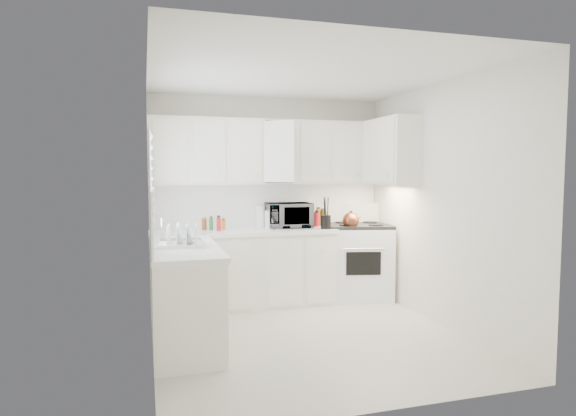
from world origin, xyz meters
name	(u,v)px	position (x,y,z in m)	size (l,w,h in m)	color
floor	(308,337)	(0.00, 0.00, 0.00)	(3.20, 3.20, 0.00)	silver
ceiling	(308,74)	(0.00, 0.00, 2.60)	(3.20, 3.20, 0.00)	white
wall_back	(269,199)	(0.00, 1.60, 1.30)	(3.00, 3.00, 0.00)	white
wall_front	(384,225)	(0.00, -1.60, 1.30)	(3.00, 3.00, 0.00)	white
wall_left	(150,212)	(-1.50, 0.00, 1.30)	(3.20, 3.20, 0.00)	white
wall_right	(441,205)	(1.50, 0.00, 1.30)	(3.20, 3.20, 0.00)	white
window_blinds	(151,183)	(-1.48, 0.35, 1.55)	(0.06, 0.96, 1.06)	white
lower_cabinets_back	(244,270)	(-0.39, 1.30, 0.45)	(2.22, 0.60, 0.90)	white
lower_cabinets_left	(184,297)	(-1.20, 0.20, 0.45)	(0.60, 1.60, 0.90)	white
countertop_back	(244,232)	(-0.39, 1.29, 0.93)	(2.24, 0.64, 0.05)	white
countertop_left	(184,248)	(-1.19, 0.20, 0.93)	(0.64, 1.62, 0.05)	white
backsplash_back	(269,205)	(0.00, 1.59, 1.23)	(2.98, 0.02, 0.55)	white
backsplash_left	(151,218)	(-1.49, 0.20, 1.23)	(0.02, 1.60, 0.55)	white
upper_cabinets_back	(272,184)	(0.00, 1.44, 1.50)	(3.00, 0.33, 0.80)	white
upper_cabinets_right	(390,185)	(1.33, 0.82, 1.50)	(0.33, 0.90, 0.80)	white
sink	(181,229)	(-1.19, 0.55, 1.07)	(0.42, 0.38, 0.30)	gray
stove	(358,251)	(1.12, 1.27, 0.62)	(0.81, 0.66, 1.25)	white
tea_kettle	(351,219)	(0.94, 1.11, 1.06)	(0.26, 0.22, 0.24)	brown
frying_pan	(366,223)	(1.30, 1.43, 0.96)	(0.26, 0.43, 0.04)	black
microwave	(289,213)	(0.20, 1.37, 1.14)	(0.56, 0.31, 0.38)	gray
rice_cooker	(275,218)	(0.02, 1.34, 1.08)	(0.26, 0.26, 0.26)	white
paper_towel	(260,217)	(-0.14, 1.48, 1.08)	(0.12, 0.12, 0.27)	white
utensil_crock	(326,213)	(0.60, 1.09, 1.15)	(0.13, 0.13, 0.40)	black
dish_rack	(181,234)	(-1.22, 0.14, 1.07)	(0.43, 0.32, 0.24)	white
spice_left_0	(205,224)	(-0.85, 1.42, 1.02)	(0.06, 0.06, 0.13)	brown
spice_left_1	(212,225)	(-0.78, 1.33, 1.02)	(0.06, 0.06, 0.13)	#27752C
spice_left_2	(217,224)	(-0.70, 1.42, 1.02)	(0.06, 0.06, 0.13)	red
spice_left_3	(224,225)	(-0.62, 1.33, 1.02)	(0.06, 0.06, 0.13)	orange
sauce_right_0	(314,218)	(0.58, 1.46, 1.05)	(0.06, 0.06, 0.19)	red
sauce_right_1	(320,219)	(0.64, 1.40, 1.05)	(0.06, 0.06, 0.19)	orange
sauce_right_2	(322,218)	(0.69, 1.46, 1.05)	(0.06, 0.06, 0.19)	#544218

